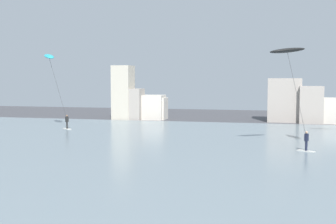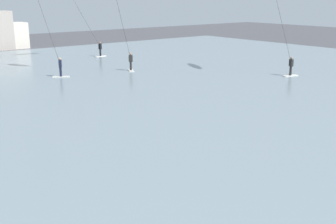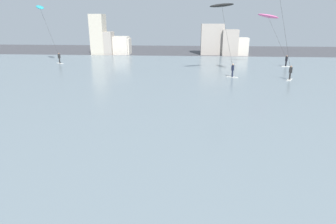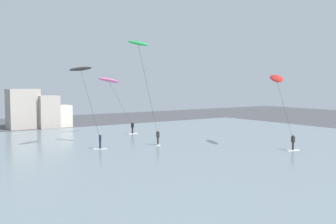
% 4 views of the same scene
% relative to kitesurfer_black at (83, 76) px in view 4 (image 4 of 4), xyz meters
% --- Properties ---
extents(water_bay, '(84.00, 52.00, 0.10)m').
position_rel_kitesurfer_black_xyz_m(water_bay, '(-3.60, -6.07, -7.53)').
color(water_bay, gray).
rests_on(water_bay, ground).
extents(kitesurfer_black, '(3.96, 2.64, 8.59)m').
position_rel_kitesurfer_black_xyz_m(kitesurfer_black, '(0.00, 0.00, 0.00)').
color(kitesurfer_black, silver).
rests_on(kitesurfer_black, water_bay).
extents(kitesurfer_green, '(4.23, 2.69, 11.36)m').
position_rel_kitesurfer_black_xyz_m(kitesurfer_green, '(5.42, -2.48, 1.91)').
color(kitesurfer_green, silver).
rests_on(kitesurfer_green, water_bay).
extents(kitesurfer_pink, '(5.42, 1.49, 7.64)m').
position_rel_kitesurfer_black_xyz_m(kitesurfer_pink, '(7.68, 8.69, -1.03)').
color(kitesurfer_pink, silver).
rests_on(kitesurfer_pink, water_bay).
extents(kitesurfer_red, '(2.70, 4.22, 7.91)m').
position_rel_kitesurfer_black_xyz_m(kitesurfer_red, '(16.91, -10.74, -0.81)').
color(kitesurfer_red, silver).
rests_on(kitesurfer_red, water_bay).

